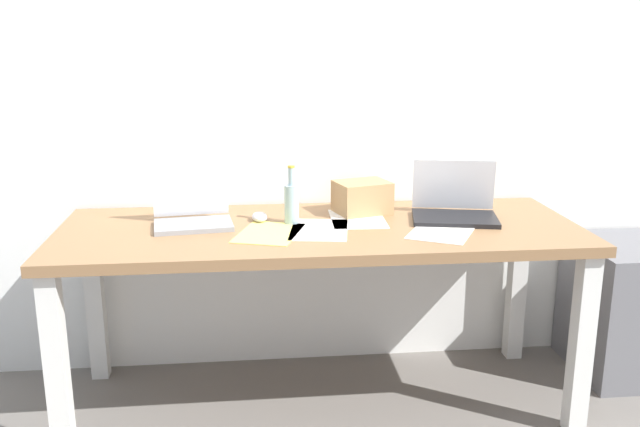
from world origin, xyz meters
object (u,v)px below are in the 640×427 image
Objects in this scene: beer_bottle at (292,202)px; computer_mouse at (260,217)px; laptop_left at (192,212)px; laptop_right at (454,207)px; filing_cabinet at (624,308)px; desk at (320,249)px; cardboard_box at (362,197)px.

beer_bottle is 2.27× the size of computer_mouse.
laptop_left is 1.03m from laptop_right.
computer_mouse is (0.26, 0.03, -0.03)m from laptop_left.
filing_cabinet is at bearing -3.20° from computer_mouse.
desk is at bearing -174.19° from filing_cabinet.
desk is at bearing -136.60° from cardboard_box.
filing_cabinet is at bearing 5.81° from desk.
beer_bottle is 1.09× the size of cardboard_box.
laptop_right is (1.03, -0.01, -0.00)m from laptop_left.
laptop_left is at bearing 171.85° from desk.
laptop_right is at bearing -174.74° from filing_cabinet.
computer_mouse reaches higher than filing_cabinet.
cardboard_box is 0.36× the size of filing_cabinet.
laptop_left reaches higher than cardboard_box.
cardboard_box is (0.42, 0.08, 0.05)m from computer_mouse.
laptop_right is 1.77× the size of cardboard_box.
computer_mouse is 1.65m from filing_cabinet.
cardboard_box is at bearing 161.34° from laptop_right.
computer_mouse is 0.43m from cardboard_box.
beer_bottle reaches higher than laptop_left.
laptop_right is 0.77m from computer_mouse.
cardboard_box is at bearing 23.79° from beer_bottle.
cardboard_box is at bearing 9.43° from laptop_left.
laptop_left reaches higher than filing_cabinet.
laptop_left reaches higher than computer_mouse.
beer_bottle is (-0.10, 0.05, 0.18)m from desk.
computer_mouse reaches higher than desk.
laptop_left is 0.38m from beer_bottle.
cardboard_box is (0.19, 0.18, 0.16)m from desk.
desk is 0.27m from computer_mouse.
cardboard_box is at bearing 43.40° from desk.
cardboard_box reaches higher than desk.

